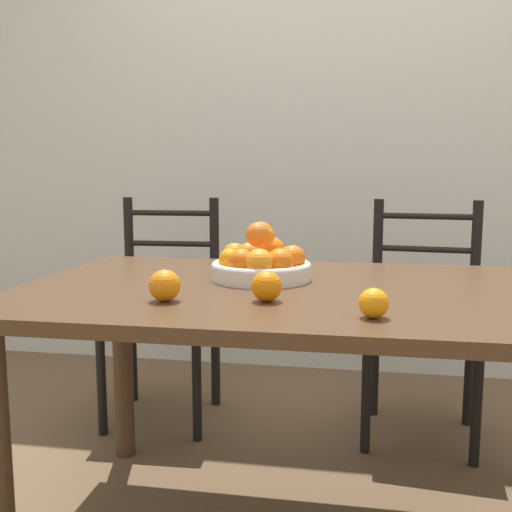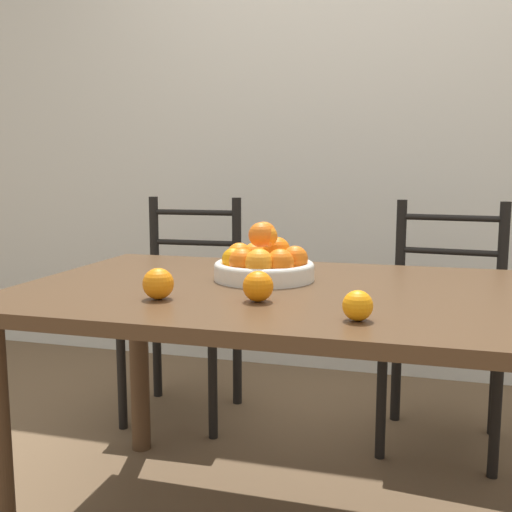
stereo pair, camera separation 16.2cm
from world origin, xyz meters
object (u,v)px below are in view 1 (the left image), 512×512
(chair_left, at_px, (163,311))
(chair_right, at_px, (423,322))
(orange_loose_0, at_px, (267,286))
(orange_loose_2, at_px, (165,286))
(fruit_bowl, at_px, (261,262))
(orange_loose_1, at_px, (374,303))

(chair_left, xyz_separation_m, chair_right, (1.05, -0.00, 0.00))
(chair_left, bearing_deg, orange_loose_0, -60.59)
(orange_loose_2, height_order, chair_left, chair_left)
(fruit_bowl, bearing_deg, orange_loose_1, -52.31)
(fruit_bowl, height_order, orange_loose_0, fruit_bowl)
(orange_loose_1, xyz_separation_m, chair_right, (0.21, 1.06, -0.30))
(orange_loose_2, bearing_deg, chair_left, 109.22)
(fruit_bowl, relative_size, orange_loose_0, 3.87)
(orange_loose_0, xyz_separation_m, orange_loose_2, (-0.24, -0.04, 0.00))
(orange_loose_0, height_order, orange_loose_2, orange_loose_2)
(orange_loose_0, bearing_deg, orange_loose_2, -170.41)
(orange_loose_0, distance_m, chair_left, 1.15)
(orange_loose_0, distance_m, chair_right, 1.09)
(orange_loose_0, bearing_deg, orange_loose_1, -25.75)
(orange_loose_1, xyz_separation_m, orange_loose_2, (-0.49, 0.08, 0.01))
(orange_loose_1, bearing_deg, orange_loose_2, 170.78)
(orange_loose_0, xyz_separation_m, orange_loose_1, (0.25, -0.12, -0.00))
(fruit_bowl, relative_size, orange_loose_2, 3.75)
(chair_right, bearing_deg, chair_left, -174.31)
(chair_left, distance_m, chair_right, 1.05)
(orange_loose_0, height_order, chair_right, chair_right)
(orange_loose_1, height_order, chair_right, chair_right)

